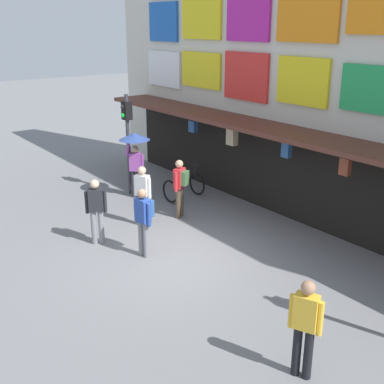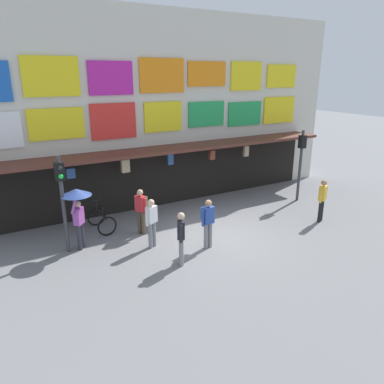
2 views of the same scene
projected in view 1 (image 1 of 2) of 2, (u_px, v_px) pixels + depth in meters
The scene contains 10 objects.
ground_plane at pixel (179, 258), 11.47m from camera, with size 80.00×80.00×0.00m, color slate.
shopfront at pixel (318, 75), 12.78m from camera, with size 18.00×2.60×8.00m.
traffic_light_near at pixel (127, 129), 15.13m from camera, with size 0.28×0.33×3.20m.
bicycle_parked at pixel (184, 187), 15.25m from camera, with size 0.80×1.21×1.05m.
pedestrian_with_umbrella at pixel (135, 147), 14.97m from camera, with size 0.96×0.96×2.08m.
pedestrian_in_green at pixel (305, 324), 7.35m from camera, with size 0.49×0.35×1.68m.
pedestrian_in_blue at pixel (143, 193), 13.03m from camera, with size 0.49×0.35×1.68m.
pedestrian_in_black at pixel (144, 217), 11.29m from camera, with size 0.53×0.39×1.68m.
pedestrian_in_yellow at pixel (96, 208), 11.94m from camera, with size 0.37×0.47×1.68m.
pedestrian_in_red at pixel (180, 184), 13.60m from camera, with size 0.46×0.48×1.68m.
Camera 1 is at (8.41, -5.99, 5.25)m, focal length 45.52 mm.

